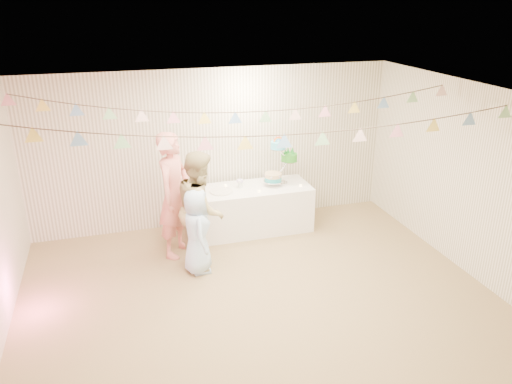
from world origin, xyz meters
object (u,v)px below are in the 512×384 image
object	(u,v)px
table	(249,209)
cake_stand	(281,161)
person_adult_a	(175,195)
person_child	(197,231)
person_adult_b	(201,209)

from	to	relation	value
table	cake_stand	distance (m)	0.93
person_adult_a	person_child	world-z (taller)	person_adult_a
table	cake_stand	size ratio (longest dim) A/B	2.65
cake_stand	person_adult_b	distance (m)	1.76
person_adult_a	person_adult_b	xyz separation A→B (m)	(0.31, -0.36, -0.10)
table	cake_stand	xyz separation A→B (m)	(0.55, 0.05, 0.75)
cake_stand	person_adult_a	distance (m)	1.89
person_adult_a	person_adult_b	size ratio (longest dim) A/B	1.12
cake_stand	person_adult_a	size ratio (longest dim) A/B	0.40
person_adult_a	person_child	bearing A→B (deg)	-126.34
cake_stand	person_child	bearing A→B (deg)	-145.20
table	person_adult_a	distance (m)	1.46
table	person_adult_b	xyz separation A→B (m)	(-0.95, -0.82, 0.47)
person_adult_b	person_child	world-z (taller)	person_adult_b
person_adult_b	table	bearing A→B (deg)	-38.89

